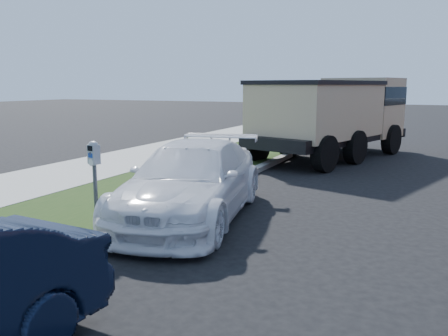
% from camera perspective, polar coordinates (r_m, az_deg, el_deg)
% --- Properties ---
extents(ground, '(120.00, 120.00, 0.00)m').
position_cam_1_polar(ground, '(7.76, 6.44, -9.21)').
color(ground, black).
rests_on(ground, ground).
extents(streetside, '(6.12, 50.00, 0.15)m').
position_cam_1_polar(streetside, '(12.16, -16.14, -2.18)').
color(streetside, gray).
rests_on(streetside, ground).
extents(parking_meter, '(0.23, 0.19, 1.49)m').
position_cam_1_polar(parking_meter, '(8.18, -15.34, 0.29)').
color(parking_meter, '#3F4247').
rests_on(parking_meter, ground).
extents(white_wagon, '(2.94, 5.30, 1.45)m').
position_cam_1_polar(white_wagon, '(9.12, -3.72, -1.53)').
color(white_wagon, white).
rests_on(white_wagon, ground).
extents(dump_truck, '(4.57, 7.59, 2.80)m').
position_cam_1_polar(dump_truck, '(17.25, 13.19, 6.50)').
color(dump_truck, black).
rests_on(dump_truck, ground).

